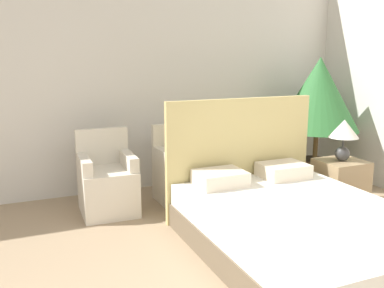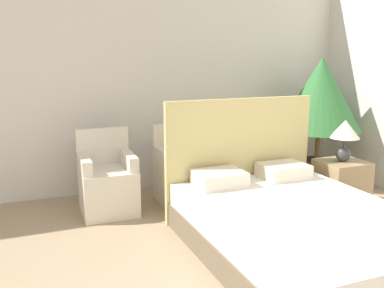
{
  "view_description": "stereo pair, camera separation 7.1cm",
  "coord_description": "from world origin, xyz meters",
  "views": [
    {
      "loc": [
        -1.55,
        -1.48,
        1.66
      ],
      "look_at": [
        0.18,
        2.59,
        0.73
      ],
      "focal_mm": 40.0,
      "sensor_mm": 36.0,
      "label": 1
    },
    {
      "loc": [
        -1.48,
        -1.5,
        1.66
      ],
      "look_at": [
        0.18,
        2.59,
        0.73
      ],
      "focal_mm": 40.0,
      "sensor_mm": 36.0,
      "label": 2
    }
  ],
  "objects": [
    {
      "name": "armchair_near_window_left",
      "position": [
        -0.67,
        2.87,
        0.3
      ],
      "size": [
        0.58,
        0.61,
        0.87
      ],
      "rotation": [
        0.0,
        0.0,
        -0.03
      ],
      "color": "beige",
      "rests_on": "ground_plane"
    },
    {
      "name": "bed",
      "position": [
        0.6,
        1.3,
        0.25
      ],
      "size": [
        1.64,
        2.2,
        1.23
      ],
      "color": "brown",
      "rests_on": "ground_plane"
    },
    {
      "name": "wall_back",
      "position": [
        0.0,
        3.6,
        1.45
      ],
      "size": [
        10.0,
        0.06,
        2.9
      ],
      "color": "silver",
      "rests_on": "ground_plane"
    },
    {
      "name": "nightstand",
      "position": [
        1.74,
        2.06,
        0.26
      ],
      "size": [
        0.48,
        0.45,
        0.52
      ],
      "color": "#937A56",
      "rests_on": "ground_plane"
    },
    {
      "name": "table_lamp",
      "position": [
        1.73,
        2.04,
        0.83
      ],
      "size": [
        0.32,
        0.32,
        0.45
      ],
      "color": "#333333",
      "rests_on": "nightstand"
    },
    {
      "name": "potted_palm",
      "position": [
        2.07,
        2.9,
        1.12
      ],
      "size": [
        1.05,
        1.05,
        1.63
      ],
      "color": "#38281E",
      "rests_on": "ground_plane"
    },
    {
      "name": "armchair_near_window_right",
      "position": [
        0.2,
        2.87,
        0.3
      ],
      "size": [
        0.58,
        0.6,
        0.87
      ],
      "rotation": [
        0.0,
        0.0,
        0.02
      ],
      "color": "beige",
      "rests_on": "ground_plane"
    }
  ]
}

